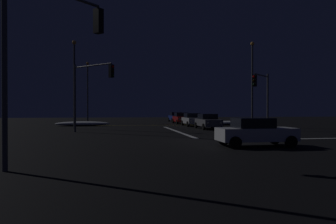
% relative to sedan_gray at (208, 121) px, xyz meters
% --- Properties ---
extents(ground, '(120.00, 120.00, 0.10)m').
position_rel_sedan_gray_xyz_m(ground, '(-3.84, -11.67, -0.85)').
color(ground, black).
extents(stop_line_north, '(0.35, 15.02, 0.01)m').
position_rel_sedan_gray_xyz_m(stop_line_north, '(-3.84, -2.93, -0.80)').
color(stop_line_north, white).
rests_on(stop_line_north, ground).
extents(centre_line_ns, '(22.00, 0.15, 0.01)m').
position_rel_sedan_gray_xyz_m(centre_line_ns, '(-3.84, 8.67, -0.80)').
color(centre_line_ns, yellow).
rests_on(centre_line_ns, ground).
extents(crosswalk_bar_east, '(15.02, 0.40, 0.01)m').
position_rel_sedan_gray_xyz_m(crosswalk_bar_east, '(5.01, -11.67, -0.80)').
color(crosswalk_bar_east, white).
rests_on(crosswalk_bar_east, ground).
extents(snow_bank_left_curb, '(6.47, 1.50, 0.56)m').
position_rel_sedan_gray_xyz_m(snow_bank_left_curb, '(-13.39, 8.00, -0.52)').
color(snow_bank_left_curb, white).
rests_on(snow_bank_left_curb, ground).
extents(snow_bank_right_curb, '(10.24, 1.50, 0.54)m').
position_rel_sedan_gray_xyz_m(snow_bank_right_curb, '(5.71, 7.48, -0.53)').
color(snow_bank_right_curb, white).
rests_on(snow_bank_right_curb, ground).
extents(sedan_gray, '(2.02, 4.33, 1.57)m').
position_rel_sedan_gray_xyz_m(sedan_gray, '(0.00, 0.00, 0.00)').
color(sedan_gray, slate).
rests_on(sedan_gray, ground).
extents(sedan_silver, '(2.02, 4.33, 1.57)m').
position_rel_sedan_gray_xyz_m(sedan_silver, '(-0.25, 5.94, 0.00)').
color(sedan_silver, '#B7B7BC').
rests_on(sedan_silver, ground).
extents(sedan_red, '(2.02, 4.33, 1.57)m').
position_rel_sedan_gray_xyz_m(sedan_red, '(-0.33, 12.13, 0.00)').
color(sedan_red, maroon).
rests_on(sedan_red, ground).
extents(sedan_blue, '(2.02, 4.33, 1.57)m').
position_rel_sedan_gray_xyz_m(sedan_blue, '(0.13, 18.69, 0.00)').
color(sedan_blue, navy).
rests_on(sedan_blue, ground).
extents(sedan_white_crossing, '(4.33, 2.02, 1.57)m').
position_rel_sedan_gray_xyz_m(sedan_white_crossing, '(-1.82, -15.43, 0.00)').
color(sedan_white_crossing, silver).
rests_on(sedan_white_crossing, ground).
extents(traffic_signal_nw, '(3.56, 3.56, 6.04)m').
position_rel_sedan_gray_xyz_m(traffic_signal_nw, '(-11.57, -3.94, 3.40)').
color(traffic_signal_nw, '#4C4C51').
rests_on(traffic_signal_nw, ground).
extents(traffic_signal_ne, '(2.82, 2.82, 5.51)m').
position_rel_sedan_gray_xyz_m(traffic_signal_ne, '(4.17, -3.67, 2.99)').
color(traffic_signal_ne, '#4C4C51').
rests_on(traffic_signal_ne, ground).
extents(traffic_signal_sw, '(3.18, 3.18, 6.75)m').
position_rel_sedan_gray_xyz_m(traffic_signal_sw, '(-11.81, -19.64, 3.83)').
color(traffic_signal_sw, '#4C4C51').
rests_on(traffic_signal_sw, ground).
extents(streetlamp_left_near, '(0.44, 0.44, 9.23)m').
position_rel_sedan_gray_xyz_m(streetlamp_left_near, '(-13.69, 2.67, 4.51)').
color(streetlamp_left_near, '#424247').
rests_on(streetlamp_left_near, ground).
extents(streetlamp_right_near, '(0.44, 0.44, 9.74)m').
position_rel_sedan_gray_xyz_m(streetlamp_right_near, '(6.01, 2.67, 4.77)').
color(streetlamp_right_near, '#424247').
rests_on(streetlamp_right_near, ground).
extents(streetlamp_left_far, '(0.44, 0.44, 9.29)m').
position_rel_sedan_gray_xyz_m(streetlamp_left_far, '(-13.69, 18.67, 4.54)').
color(streetlamp_left_far, '#424247').
rests_on(streetlamp_left_far, ground).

